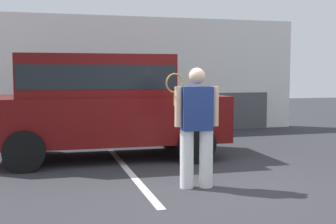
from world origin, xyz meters
TOP-DOWN VIEW (x-y plane):
  - ground_plane at (0.00, 0.00)m, footprint 40.00×40.00m
  - parking_stripe_1 at (-0.84, 1.50)m, footprint 0.12×4.40m
  - house_frontage at (-0.01, 6.56)m, footprint 10.41×0.40m
  - parked_suv at (-1.11, 2.89)m, footprint 4.65×2.26m
  - tennis_player_man at (-0.06, 0.22)m, footprint 0.79×0.33m
  - potted_plant_by_porch at (1.91, 5.18)m, footprint 0.53×0.53m

SIDE VIEW (x-z plane):
  - ground_plane at x=0.00m, z-range 0.00..0.00m
  - parking_stripe_1 at x=-0.84m, z-range 0.00..0.01m
  - potted_plant_by_porch at x=1.91m, z-range 0.04..0.74m
  - tennis_player_man at x=-0.06m, z-range 0.04..1.82m
  - parked_suv at x=-1.11m, z-range 0.12..2.17m
  - house_frontage at x=-0.01m, z-range -0.10..3.18m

